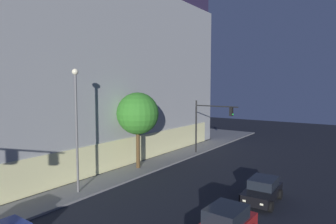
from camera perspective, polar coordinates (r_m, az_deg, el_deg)
The scene contains 5 objects.
modern_building at distance 39.51m, azimuth -24.58°, elevation 8.63°, with size 36.13×29.99×21.25m.
traffic_light_far_corner at distance 32.80m, azimuth 7.98°, elevation -1.30°, with size 0.61×5.26×5.98m.
street_lamp_sidewalk at distance 21.52m, azimuth -17.39°, elevation -0.83°, with size 0.44×0.44×8.76m.
sidewalk_tree at distance 27.05m, azimuth -5.90°, elevation -0.33°, with size 3.87×3.87×7.02m.
car_black at distance 21.12m, azimuth 17.87°, elevation -14.23°, with size 4.06×2.10×1.56m.
Camera 1 is at (-7.80, -10.02, 7.60)m, focal length 31.36 mm.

